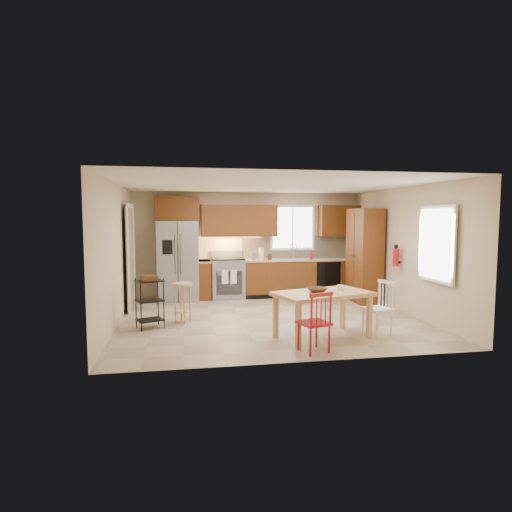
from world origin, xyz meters
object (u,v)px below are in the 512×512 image
at_px(table_bowl, 317,293).
at_px(fire_extinguisher, 396,257).
at_px(dining_table, 322,316).
at_px(bar_stool, 183,303).
at_px(range_stove, 228,279).
at_px(pantry, 364,256).
at_px(refrigerator, 178,261).
at_px(chair_white, 378,308).
at_px(soap_bottle, 312,255).
at_px(table_jar, 340,289).
at_px(utility_cart, 150,303).
at_px(chair_red, 314,322).

bearing_deg(table_bowl, fire_extinguisher, 36.52).
xyz_separation_m(dining_table, bar_stool, (-2.17, 1.38, 0.00)).
relative_size(range_stove, pantry, 0.44).
xyz_separation_m(refrigerator, chair_white, (3.21, -3.53, -0.48)).
distance_m(soap_bottle, table_jar, 3.52).
bearing_deg(bar_stool, refrigerator, 91.80).
height_order(refrigerator, bar_stool, refrigerator).
height_order(dining_table, table_jar, table_jar).
distance_m(fire_extinguisher, utility_cart, 4.87).
relative_size(refrigerator, range_stove, 1.98).
bearing_deg(soap_bottle, utility_cart, -145.99).
bearing_deg(soap_bottle, chair_red, -106.83).
bearing_deg(refrigerator, fire_extinguisher, -24.52).
bearing_deg(bar_stool, fire_extinguisher, 2.35).
distance_m(fire_extinguisher, table_jar, 2.34).
xyz_separation_m(chair_white, bar_stool, (-3.12, 1.33, -0.07)).
bearing_deg(fire_extinguisher, chair_white, -125.85).
distance_m(range_stove, utility_cart, 3.02).
bearing_deg(pantry, table_jar, -121.17).
relative_size(dining_table, chair_white, 1.70).
distance_m(refrigerator, utility_cart, 2.57).
bearing_deg(range_stove, bar_stool, -115.19).
height_order(table_bowl, table_jar, table_jar).
xyz_separation_m(refrigerator, table_bowl, (2.17, -3.58, -0.18)).
bearing_deg(dining_table, soap_bottle, 59.07).
height_order(refrigerator, fire_extinguisher, refrigerator).
xyz_separation_m(range_stove, chair_white, (2.06, -3.59, -0.03)).
bearing_deg(table_jar, bar_stool, 152.57).
bearing_deg(chair_white, bar_stool, 50.44).
bearing_deg(table_bowl, chair_red, -111.64).
height_order(soap_bottle, bar_stool, soap_bottle).
bearing_deg(pantry, chair_white, -109.50).
distance_m(dining_table, chair_white, 0.95).
bearing_deg(pantry, table_bowl, -126.52).
distance_m(refrigerator, table_jar, 4.34).
height_order(soap_bottle, chair_red, soap_bottle).
height_order(chair_red, table_jar, chair_red).
relative_size(pantry, chair_white, 2.42).
height_order(range_stove, chair_red, range_stove).
xyz_separation_m(soap_bottle, chair_red, (-1.27, -4.20, -0.56)).
distance_m(chair_white, utility_cart, 3.82).
bearing_deg(table_jar, chair_white, -3.84).
relative_size(table_jar, utility_cart, 0.14).
bearing_deg(fire_extinguisher, range_stove, 147.38).
xyz_separation_m(pantry, table_jar, (-1.55, -2.56, -0.29)).
xyz_separation_m(range_stove, soap_bottle, (2.03, -0.08, 0.54)).
height_order(chair_white, utility_cart, same).
bearing_deg(utility_cart, chair_red, -57.96).
height_order(range_stove, soap_bottle, soap_bottle).
xyz_separation_m(soap_bottle, table_bowl, (-1.01, -3.55, -0.27)).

